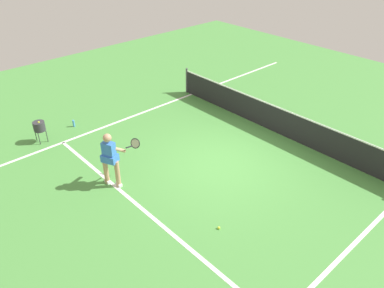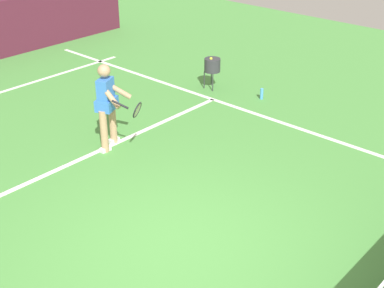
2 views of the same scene
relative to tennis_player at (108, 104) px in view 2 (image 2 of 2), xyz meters
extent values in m
plane|color=#4C9342|center=(1.26, 2.83, -0.85)|extent=(23.87, 23.87, 0.00)
cube|color=white|center=(1.26, -0.05, -0.84)|extent=(8.35, 0.10, 0.01)
cube|color=white|center=(-2.91, 2.83, -0.84)|extent=(0.10, 16.36, 0.01)
cylinder|color=tan|center=(-0.16, -0.10, -0.46)|extent=(0.13, 0.13, 0.78)
cylinder|color=tan|center=(0.17, 0.04, -0.46)|extent=(0.13, 0.13, 0.78)
cube|color=white|center=(-0.16, -0.10, -0.81)|extent=(0.20, 0.10, 0.08)
cube|color=white|center=(0.17, 0.04, -0.81)|extent=(0.20, 0.10, 0.08)
cube|color=#3875D6|center=(0.00, -0.03, 0.19)|extent=(0.37, 0.31, 0.52)
cube|color=#3875D6|center=(0.00, -0.03, -0.01)|extent=(0.48, 0.42, 0.20)
sphere|color=tan|center=(0.00, -0.03, 0.59)|extent=(0.22, 0.22, 0.22)
cylinder|color=tan|center=(-0.19, 0.04, 0.21)|extent=(0.42, 0.38, 0.37)
cylinder|color=tan|center=(0.08, 0.17, 0.21)|extent=(0.09, 0.48, 0.37)
cylinder|color=black|center=(0.14, 0.49, 0.17)|extent=(0.15, 0.28, 0.14)
torus|color=black|center=(0.02, 0.77, 0.11)|extent=(0.31, 0.23, 0.28)
cylinder|color=beige|center=(0.02, 0.77, 0.11)|extent=(0.26, 0.18, 0.23)
cylinder|color=#333338|center=(-3.41, -0.50, -0.30)|extent=(0.36, 0.36, 0.30)
cylinder|color=#333338|center=(-3.29, -0.37, -0.65)|extent=(0.02, 0.02, 0.40)
cylinder|color=#333338|center=(-3.54, -0.62, -0.65)|extent=(0.02, 0.02, 0.40)
cylinder|color=#333338|center=(-3.29, -0.62, -0.65)|extent=(0.02, 0.02, 0.40)
sphere|color=#D1E533|center=(-3.36, -0.50, -0.14)|extent=(0.07, 0.07, 0.07)
cylinder|color=#4C9EE5|center=(-3.64, 0.72, -0.73)|extent=(0.07, 0.07, 0.24)
camera|label=1|loc=(7.46, -3.95, 5.43)|focal=35.63mm
camera|label=2|loc=(5.31, 6.71, 3.62)|focal=49.64mm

